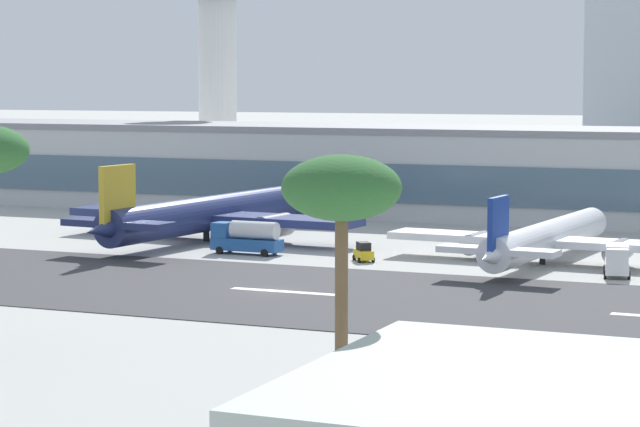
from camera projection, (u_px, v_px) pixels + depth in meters
ground_plane at (271, 291)px, 130.57m from camera, size 1400.00×1400.00×0.00m
runway_strip at (271, 291)px, 130.55m from camera, size 800.00×34.80×0.08m
runway_centreline_dash_4 at (288, 292)px, 129.82m from camera, size 12.00×1.20×0.01m
terminal_building at (480, 172)px, 201.86m from camera, size 206.84×24.58×13.51m
control_tower at (217, 57)px, 249.12m from camera, size 13.00×13.00×41.86m
airliner_gold_tail_gate_0 at (207, 214)px, 171.74m from camera, size 41.23×51.27×10.71m
airliner_navy_tail_gate_1 at (543, 239)px, 149.89m from camera, size 36.71×41.80×8.72m
service_box_truck_0 at (617, 259)px, 140.49m from camera, size 3.67×6.37×3.25m
service_fuel_truck_1 at (247, 237)px, 158.58m from camera, size 8.56×3.06×3.95m
service_baggage_tug_2 at (364, 252)px, 152.36m from camera, size 3.21×3.52×2.20m
palm_tree_2 at (342, 194)px, 73.29m from camera, size 6.59×6.59×16.31m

